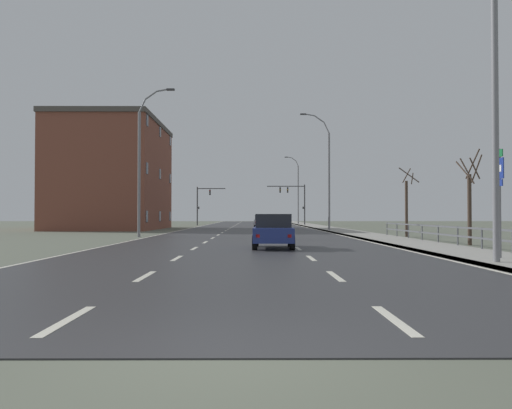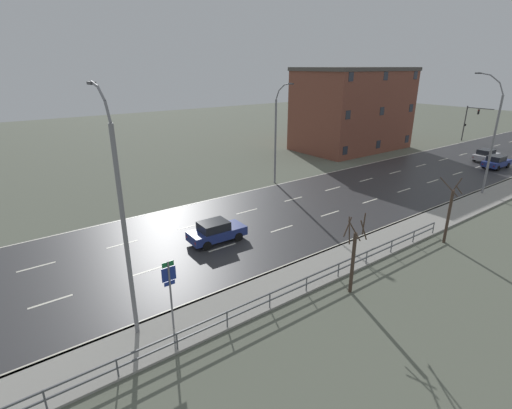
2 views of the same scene
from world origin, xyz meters
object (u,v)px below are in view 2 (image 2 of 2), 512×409
object	(u,v)px
street_lamp_left_bank	(277,136)
traffic_signal_left	(470,119)
street_lamp_foreground	(123,224)
car_near_right	(486,155)
car_distant	(216,231)
car_far_right	(496,162)
street_lamp_midground	(492,138)
highway_sign	(170,287)
brick_building	(353,109)

from	to	relation	value
street_lamp_left_bank	traffic_signal_left	xyz separation A→B (m)	(0.27, 41.04, -1.37)
street_lamp_foreground	car_near_right	bearing A→B (deg)	97.03
car_distant	car_far_right	bearing A→B (deg)	87.93
street_lamp_midground	street_lamp_foreground	bearing A→B (deg)	-89.90
street_lamp_foreground	car_near_right	size ratio (longest dim) A/B	2.72
street_lamp_left_bank	car_near_right	size ratio (longest dim) A/B	2.49
car_far_right	highway_sign	bearing A→B (deg)	-82.50
traffic_signal_left	highway_sign	bearing A→B (deg)	-75.56
street_lamp_left_bank	highway_sign	size ratio (longest dim) A/B	2.81
car_far_right	car_near_right	bearing A→B (deg)	132.28
street_lamp_foreground	highway_sign	xyz separation A→B (m)	(0.92, 1.47, -3.19)
street_lamp_midground	brick_building	size ratio (longest dim) A/B	0.68
street_lamp_foreground	car_far_right	bearing A→B (deg)	94.46
street_lamp_foreground	highway_sign	world-z (taller)	street_lamp_foreground
highway_sign	brick_building	xyz separation A→B (m)	(-23.32, 40.12, 3.48)
street_lamp_midground	street_lamp_left_bank	world-z (taller)	street_lamp_midground
street_lamp_foreground	highway_sign	size ratio (longest dim) A/B	3.06
highway_sign	car_near_right	distance (m)	48.50
traffic_signal_left	car_far_right	xyz separation A→B (m)	(11.00, -15.31, -2.90)
car_far_right	brick_building	bearing A→B (deg)	-163.43
traffic_signal_left	car_distant	bearing A→B (deg)	-81.11
street_lamp_left_bank	car_distant	size ratio (longest dim) A/B	2.50
street_lamp_foreground	street_lamp_left_bank	world-z (taller)	street_lamp_foreground
street_lamp_foreground	car_near_right	world-z (taller)	street_lamp_foreground
highway_sign	street_lamp_midground	bearing A→B (deg)	91.69
street_lamp_midground	car_near_right	distance (m)	16.60
traffic_signal_left	brick_building	size ratio (longest dim) A/B	0.34
traffic_signal_left	brick_building	xyz separation A→B (m)	(-7.76, -20.28, 2.15)
highway_sign	car_near_right	xyz separation A→B (m)	(-7.02, 47.96, -1.57)
street_lamp_foreground	street_lamp_midground	size ratio (longest dim) A/B	1.00
street_lamp_foreground	car_distant	world-z (taller)	street_lamp_foreground
street_lamp_midground	highway_sign	bearing A→B (deg)	-88.31
traffic_signal_left	street_lamp_left_bank	bearing A→B (deg)	-90.37
car_near_right	brick_building	distance (m)	18.78
street_lamp_left_bank	brick_building	world-z (taller)	brick_building
traffic_signal_left	car_distant	distance (m)	54.42
car_near_right	street_lamp_left_bank	bearing A→B (deg)	-104.94
car_near_right	brick_building	size ratio (longest dim) A/B	0.25
highway_sign	car_distant	bearing A→B (deg)	136.87
car_near_right	traffic_signal_left	bearing A→B (deg)	126.65
street_lamp_midground	traffic_signal_left	size ratio (longest dim) A/B	1.99
street_lamp_midground	street_lamp_left_bank	distance (m)	20.33
street_lamp_foreground	brick_building	bearing A→B (deg)	118.30
street_lamp_foreground	traffic_signal_left	size ratio (longest dim) A/B	1.99
car_distant	car_near_right	world-z (taller)	same
street_lamp_foreground	car_far_right	xyz separation A→B (m)	(-3.64, 46.56, -4.76)
street_lamp_midground	car_far_right	world-z (taller)	street_lamp_midground
street_lamp_foreground	car_distant	bearing A→B (deg)	127.32
brick_building	traffic_signal_left	bearing A→B (deg)	69.06
traffic_signal_left	street_lamp_foreground	bearing A→B (deg)	-76.69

